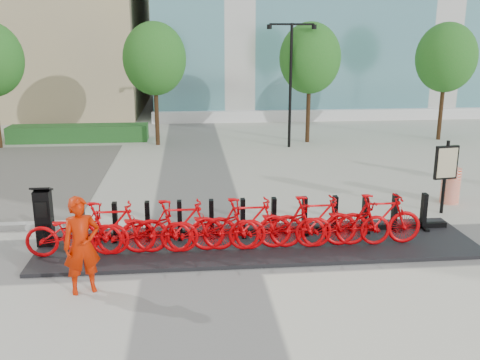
{
  "coord_description": "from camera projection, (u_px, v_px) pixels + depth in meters",
  "views": [
    {
      "loc": [
        -0.2,
        -10.7,
        4.52
      ],
      "look_at": [
        1.0,
        1.5,
        1.2
      ],
      "focal_mm": 40.0,
      "sensor_mm": 36.0,
      "label": 1
    }
  ],
  "objects": [
    {
      "name": "ground",
      "position": [
        201.0,
        253.0,
        11.48
      ],
      "size": [
        120.0,
        120.0,
        0.0
      ],
      "primitive_type": "plane",
      "color": "beige"
    },
    {
      "name": "hedge_b",
      "position": [
        79.0,
        133.0,
        23.59
      ],
      "size": [
        6.0,
        1.2,
        0.7
      ],
      "primitive_type": "cube",
      "color": "#184D1D",
      "rests_on": "ground"
    },
    {
      "name": "tree_1",
      "position": [
        154.0,
        59.0,
        21.92
      ],
      "size": [
        2.6,
        2.6,
        5.1
      ],
      "color": "#312210",
      "rests_on": "ground"
    },
    {
      "name": "tree_2",
      "position": [
        310.0,
        58.0,
        22.53
      ],
      "size": [
        2.6,
        2.6,
        5.1
      ],
      "color": "#312210",
      "rests_on": "ground"
    },
    {
      "name": "tree_3",
      "position": [
        446.0,
        58.0,
        23.1
      ],
      "size": [
        2.6,
        2.6,
        5.1
      ],
      "color": "#312210",
      "rests_on": "ground"
    },
    {
      "name": "streetlamp",
      "position": [
        291.0,
        71.0,
        21.6
      ],
      "size": [
        2.0,
        0.2,
        5.0
      ],
      "color": "black",
      "rests_on": "ground"
    },
    {
      "name": "dock_pad",
      "position": [
        259.0,
        244.0,
        11.88
      ],
      "size": [
        9.6,
        2.4,
        0.08
      ],
      "primitive_type": "cube",
      "color": "black",
      "rests_on": "ground"
    },
    {
      "name": "dock_rail_posts",
      "position": [
        259.0,
        217.0,
        12.22
      ],
      "size": [
        8.02,
        0.5,
        0.85
      ],
      "primitive_type": null,
      "color": "black",
      "rests_on": "dock_pad"
    },
    {
      "name": "bike_0",
      "position": [
        74.0,
        232.0,
        11.03
      ],
      "size": [
        1.98,
        0.69,
        1.04
      ],
      "primitive_type": "imported",
      "rotation": [
        0.0,
        0.0,
        1.57
      ],
      "color": "#C00004",
      "rests_on": "dock_pad"
    },
    {
      "name": "bike_1",
      "position": [
        109.0,
        228.0,
        11.08
      ],
      "size": [
        1.92,
        0.54,
        1.15
      ],
      "primitive_type": "imported",
      "rotation": [
        0.0,
        0.0,
        1.57
      ],
      "color": "#C00004",
      "rests_on": "dock_pad"
    },
    {
      "name": "bike_2",
      "position": [
        145.0,
        230.0,
        11.16
      ],
      "size": [
        1.98,
        0.69,
        1.04
      ],
      "primitive_type": "imported",
      "rotation": [
        0.0,
        0.0,
        1.57
      ],
      "color": "#C00004",
      "rests_on": "dock_pad"
    },
    {
      "name": "bike_3",
      "position": [
        179.0,
        226.0,
        11.21
      ],
      "size": [
        1.92,
        0.54,
        1.15
      ],
      "primitive_type": "imported",
      "rotation": [
        0.0,
        0.0,
        1.57
      ],
      "color": "#C00004",
      "rests_on": "dock_pad"
    },
    {
      "name": "bike_4",
      "position": [
        213.0,
        227.0,
        11.3
      ],
      "size": [
        1.98,
        0.69,
        1.04
      ],
      "primitive_type": "imported",
      "rotation": [
        0.0,
        0.0,
        1.57
      ],
      "color": "#C00004",
      "rests_on": "dock_pad"
    },
    {
      "name": "bike_5",
      "position": [
        247.0,
        224.0,
        11.35
      ],
      "size": [
        1.92,
        0.54,
        1.15
      ],
      "primitive_type": "imported",
      "rotation": [
        0.0,
        0.0,
        1.57
      ],
      "color": "#C00004",
      "rests_on": "dock_pad"
    },
    {
      "name": "bike_6",
      "position": [
        280.0,
        225.0,
        11.43
      ],
      "size": [
        1.98,
        0.69,
        1.04
      ],
      "primitive_type": "imported",
      "rotation": [
        0.0,
        0.0,
        1.57
      ],
      "color": "#C00004",
      "rests_on": "dock_pad"
    },
    {
      "name": "bike_7",
      "position": [
        314.0,
        221.0,
        11.49
      ],
      "size": [
        1.92,
        0.54,
        1.15
      ],
      "primitive_type": "imported",
      "rotation": [
        0.0,
        0.0,
        1.57
      ],
      "color": "#C00004",
      "rests_on": "dock_pad"
    },
    {
      "name": "bike_8",
      "position": [
        346.0,
        223.0,
        11.57
      ],
      "size": [
        1.98,
        0.69,
        1.04
      ],
      "primitive_type": "imported",
      "rotation": [
        0.0,
        0.0,
        1.57
      ],
      "color": "#C00004",
      "rests_on": "dock_pad"
    },
    {
      "name": "bike_9",
      "position": [
        378.0,
        219.0,
        11.62
      ],
      "size": [
        1.92,
        0.54,
        1.15
      ],
      "primitive_type": "imported",
      "rotation": [
        0.0,
        0.0,
        1.57
      ],
      "color": "#C00004",
      "rests_on": "dock_pad"
    },
    {
      "name": "kiosk",
      "position": [
        44.0,
        217.0,
        11.56
      ],
      "size": [
        0.41,
        0.35,
        1.35
      ],
      "rotation": [
        0.0,
        0.0,
        0.0
      ],
      "color": "black",
      "rests_on": "dock_pad"
    },
    {
      "name": "worker_red",
      "position": [
        82.0,
        245.0,
        9.53
      ],
      "size": [
        0.76,
        0.63,
        1.8
      ],
      "primitive_type": "imported",
      "rotation": [
        0.0,
        0.0,
        0.35
      ],
      "color": "#B21A00",
      "rests_on": "ground"
    },
    {
      "name": "construction_barrel",
      "position": [
        451.0,
        186.0,
        14.82
      ],
      "size": [
        0.66,
        0.66,
        0.99
      ],
      "primitive_type": "cylinder",
      "rotation": [
        0.0,
        0.0,
        -0.34
      ],
      "color": "red",
      "rests_on": "ground"
    },
    {
      "name": "map_sign",
      "position": [
        446.0,
        166.0,
        13.74
      ],
      "size": [
        0.64,
        0.19,
        1.94
      ],
      "rotation": [
        0.0,
        0.0,
        0.14
      ],
      "color": "black",
      "rests_on": "ground"
    }
  ]
}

